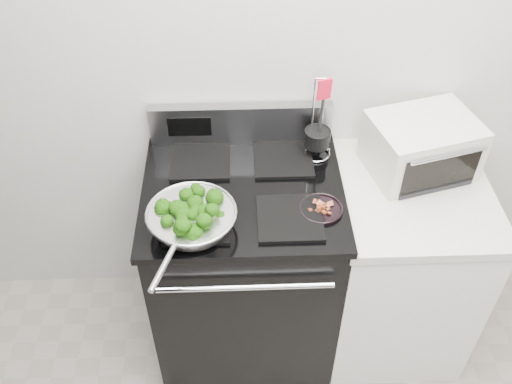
{
  "coord_description": "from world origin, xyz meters",
  "views": [
    {
      "loc": [
        -0.31,
        -0.22,
        2.46
      ],
      "look_at": [
        -0.25,
        1.36,
        0.98
      ],
      "focal_mm": 40.0,
      "sensor_mm": 36.0,
      "label": 1
    }
  ],
  "objects_px": {
    "skillet": "(192,218)",
    "toaster_oven": "(421,146)",
    "gas_range": "(244,264)",
    "bacon_plate": "(321,207)",
    "utensil_holder": "(317,142)"
  },
  "relations": [
    {
      "from": "toaster_oven",
      "to": "gas_range",
      "type": "bearing_deg",
      "value": 175.08
    },
    {
      "from": "gas_range",
      "to": "toaster_oven",
      "type": "bearing_deg",
      "value": 10.27
    },
    {
      "from": "gas_range",
      "to": "bacon_plate",
      "type": "xyz_separation_m",
      "value": [
        0.29,
        -0.13,
        0.48
      ]
    },
    {
      "from": "skillet",
      "to": "bacon_plate",
      "type": "height_order",
      "value": "skillet"
    },
    {
      "from": "toaster_oven",
      "to": "bacon_plate",
      "type": "bearing_deg",
      "value": -163.93
    },
    {
      "from": "skillet",
      "to": "gas_range",
      "type": "bearing_deg",
      "value": 66.12
    },
    {
      "from": "bacon_plate",
      "to": "utensil_holder",
      "type": "xyz_separation_m",
      "value": [
        0.02,
        0.33,
        0.05
      ]
    },
    {
      "from": "skillet",
      "to": "toaster_oven",
      "type": "height_order",
      "value": "toaster_oven"
    },
    {
      "from": "gas_range",
      "to": "bacon_plate",
      "type": "height_order",
      "value": "gas_range"
    },
    {
      "from": "skillet",
      "to": "toaster_oven",
      "type": "distance_m",
      "value": 0.97
    },
    {
      "from": "bacon_plate",
      "to": "utensil_holder",
      "type": "distance_m",
      "value": 0.33
    },
    {
      "from": "bacon_plate",
      "to": "utensil_holder",
      "type": "relative_size",
      "value": 0.44
    },
    {
      "from": "skillet",
      "to": "toaster_oven",
      "type": "relative_size",
      "value": 1.08
    },
    {
      "from": "gas_range",
      "to": "toaster_oven",
      "type": "height_order",
      "value": "toaster_oven"
    },
    {
      "from": "gas_range",
      "to": "skillet",
      "type": "relative_size",
      "value": 2.24
    }
  ]
}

